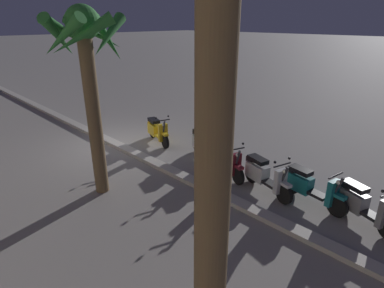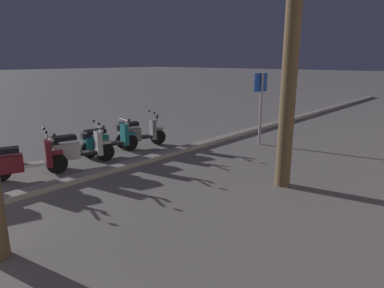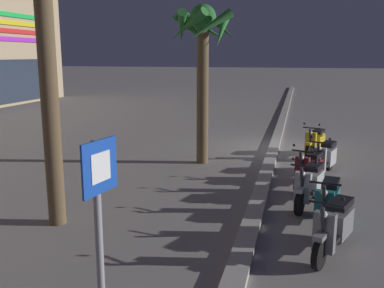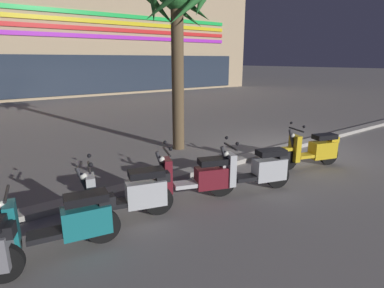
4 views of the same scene
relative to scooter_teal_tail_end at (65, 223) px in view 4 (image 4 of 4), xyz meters
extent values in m
plane|color=gray|center=(6.88, 1.35, -0.45)|extent=(200.00, 200.00, 0.00)
cube|color=#ADA89E|center=(6.88, 1.44, -0.39)|extent=(60.00, 0.36, 0.12)
cube|color=tan|center=(2.56, 25.95, 5.31)|extent=(40.08, 13.86, 11.51)
cube|color=#B733D6|center=(2.56, 18.96, 3.85)|extent=(34.07, 0.10, 0.28)
cube|color=red|center=(2.56, 18.96, 4.37)|extent=(34.07, 0.10, 0.28)
cube|color=yellow|center=(2.56, 18.96, 4.88)|extent=(34.07, 0.10, 0.28)
cube|color=#23CC51|center=(2.56, 18.96, 5.39)|extent=(34.07, 0.10, 0.28)
cube|color=#283342|center=(2.56, 18.97, 1.15)|extent=(36.07, 0.12, 2.80)
cylinder|color=black|center=(-0.82, -0.21, -0.19)|extent=(0.52, 0.28, 0.52)
cube|color=black|center=(-0.74, -0.24, 0.25)|extent=(0.30, 0.27, 0.16)
cylinder|color=black|center=(-0.81, 0.15, -0.19)|extent=(0.53, 0.19, 0.52)
cylinder|color=black|center=(0.51, -0.09, -0.19)|extent=(0.53, 0.19, 0.52)
cube|color=black|center=(-0.20, 0.04, -0.13)|extent=(0.64, 0.38, 0.08)
cube|color=#197075|center=(0.29, -0.05, -0.03)|extent=(0.73, 0.44, 0.43)
cube|color=black|center=(0.31, -0.06, 0.32)|extent=(0.64, 0.40, 0.12)
cube|color=#197075|center=(-0.63, 0.11, 0.10)|extent=(0.20, 0.36, 0.66)
cylinder|color=#333338|center=(-0.71, 0.13, 0.25)|extent=(0.29, 0.12, 0.69)
cylinder|color=black|center=(-0.63, 0.11, 0.57)|extent=(0.14, 0.56, 0.04)
cube|color=black|center=(0.58, -0.11, 0.22)|extent=(0.27, 0.24, 0.16)
cylinder|color=black|center=(0.38, 0.53, -0.19)|extent=(0.53, 0.24, 0.52)
cylinder|color=black|center=(1.63, 0.18, -0.19)|extent=(0.53, 0.24, 0.52)
cube|color=black|center=(0.96, 0.37, -0.13)|extent=(0.65, 0.43, 0.08)
cube|color=silver|center=(1.41, 0.24, -0.01)|extent=(0.74, 0.49, 0.45)
cube|color=black|center=(1.43, 0.23, 0.36)|extent=(0.66, 0.45, 0.12)
cube|color=silver|center=(0.56, 0.48, 0.10)|extent=(0.23, 0.37, 0.66)
cube|color=silver|center=(0.38, 0.53, 0.10)|extent=(0.35, 0.24, 0.08)
cylinder|color=#333338|center=(0.48, 0.51, 0.25)|extent=(0.29, 0.15, 0.69)
cylinder|color=black|center=(0.56, 0.48, 0.57)|extent=(0.19, 0.55, 0.04)
sphere|color=white|center=(0.46, 0.51, 0.43)|extent=(0.12, 0.12, 0.12)
cube|color=black|center=(1.70, 0.16, 0.26)|extent=(0.29, 0.26, 0.16)
sphere|color=black|center=(0.51, 0.25, 0.69)|extent=(0.07, 0.07, 0.07)
sphere|color=black|center=(0.64, 0.71, 0.69)|extent=(0.07, 0.07, 0.07)
cylinder|color=black|center=(1.84, 0.55, -0.19)|extent=(0.52, 0.27, 0.52)
cylinder|color=black|center=(3.08, 0.11, -0.19)|extent=(0.52, 0.27, 0.52)
cube|color=silver|center=(2.41, 0.35, -0.13)|extent=(0.66, 0.46, 0.08)
cube|color=maroon|center=(2.87, 0.19, -0.04)|extent=(0.75, 0.53, 0.42)
cube|color=black|center=(2.89, 0.18, 0.30)|extent=(0.67, 0.48, 0.12)
cube|color=maroon|center=(2.01, 0.49, 0.10)|extent=(0.25, 0.37, 0.66)
cube|color=maroon|center=(1.84, 0.55, 0.10)|extent=(0.36, 0.26, 0.08)
cylinder|color=#333338|center=(1.93, 0.52, 0.25)|extent=(0.29, 0.16, 0.69)
cylinder|color=black|center=(2.01, 0.49, 0.57)|extent=(0.22, 0.54, 0.04)
sphere|color=white|center=(1.91, 0.53, 0.43)|extent=(0.12, 0.12, 0.12)
cube|color=silver|center=(3.16, 0.09, 0.20)|extent=(0.29, 0.27, 0.16)
sphere|color=black|center=(1.95, 0.26, 0.69)|extent=(0.07, 0.07, 0.07)
sphere|color=black|center=(2.11, 0.71, 0.69)|extent=(0.07, 0.07, 0.07)
cylinder|color=black|center=(3.03, 0.10, -0.19)|extent=(0.53, 0.25, 0.52)
cylinder|color=black|center=(4.29, -0.30, -0.19)|extent=(0.53, 0.25, 0.52)
cube|color=black|center=(3.61, -0.08, -0.13)|extent=(0.66, 0.45, 0.08)
cube|color=silver|center=(4.08, -0.23, 0.00)|extent=(0.75, 0.51, 0.45)
cube|color=black|center=(4.09, -0.24, 0.36)|extent=(0.66, 0.47, 0.12)
cube|color=silver|center=(3.21, 0.05, 0.10)|extent=(0.24, 0.37, 0.66)
cube|color=silver|center=(3.03, 0.10, 0.10)|extent=(0.35, 0.25, 0.08)
cylinder|color=#333338|center=(3.13, 0.07, 0.25)|extent=(0.29, 0.15, 0.69)
cylinder|color=black|center=(3.21, 0.05, 0.57)|extent=(0.21, 0.55, 0.04)
sphere|color=white|center=(3.11, 0.08, 0.43)|extent=(0.12, 0.12, 0.12)
cube|color=black|center=(4.36, -0.32, 0.26)|extent=(0.29, 0.26, 0.16)
sphere|color=black|center=(3.15, -0.19, 0.69)|extent=(0.07, 0.07, 0.07)
sphere|color=black|center=(3.30, 0.27, 0.69)|extent=(0.07, 0.07, 0.07)
cylinder|color=black|center=(5.38, 0.28, -0.19)|extent=(0.53, 0.25, 0.52)
cylinder|color=black|center=(6.60, -0.09, -0.19)|extent=(0.53, 0.25, 0.52)
cube|color=gold|center=(5.95, 0.11, -0.13)|extent=(0.66, 0.44, 0.08)
cube|color=gold|center=(6.39, -0.03, -0.02)|extent=(0.74, 0.50, 0.43)
cube|color=black|center=(6.41, -0.04, 0.32)|extent=(0.66, 0.46, 0.12)
cube|color=gold|center=(5.56, 0.23, 0.10)|extent=(0.23, 0.37, 0.66)
cube|color=gold|center=(5.38, 0.28, 0.10)|extent=(0.35, 0.25, 0.08)
cylinder|color=#333338|center=(5.48, 0.25, 0.25)|extent=(0.29, 0.15, 0.69)
cylinder|color=black|center=(5.56, 0.23, 0.57)|extent=(0.20, 0.55, 0.04)
sphere|color=white|center=(5.46, 0.25, 0.43)|extent=(0.12, 0.12, 0.12)
cube|color=gold|center=(6.68, -0.12, 0.22)|extent=(0.29, 0.26, 0.16)
sphere|color=black|center=(5.50, -0.01, 0.69)|extent=(0.07, 0.07, 0.07)
sphere|color=black|center=(5.64, 0.45, 0.69)|extent=(0.07, 0.07, 0.07)
cylinder|color=brown|center=(4.28, 3.50, 1.73)|extent=(0.36, 0.36, 4.36)
cone|color=#286B2D|center=(4.91, 3.54, 3.65)|extent=(0.37, 1.43, 0.98)
cone|color=#286B2D|center=(4.72, 3.89, 3.58)|extent=(1.11, 1.20, 1.09)
cone|color=#286B2D|center=(4.09, 4.09, 3.62)|extent=(1.41, 0.67, 1.03)
cone|color=#286B2D|center=(3.71, 3.81, 3.66)|extent=(0.94, 1.38, 0.95)
cone|color=#286B2D|center=(3.73, 3.19, 3.64)|extent=(0.94, 1.36, 0.99)
cone|color=#286B2D|center=(4.24, 2.93, 3.55)|extent=(1.33, 0.35, 1.14)
cone|color=#286B2D|center=(4.72, 3.03, 3.67)|extent=(1.23, 1.19, 0.94)
camera|label=1|loc=(-2.85, 7.09, 3.96)|focal=29.16mm
camera|label=2|loc=(5.66, 8.60, 2.37)|focal=31.63mm
camera|label=3|loc=(-8.46, 0.65, 2.86)|focal=40.28mm
camera|label=4|loc=(-0.88, -4.24, 2.23)|focal=29.04mm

